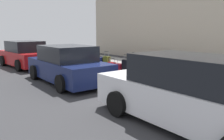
{
  "coord_description": "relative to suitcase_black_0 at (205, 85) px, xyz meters",
  "views": [
    {
      "loc": [
        -6.45,
        5.99,
        2.12
      ],
      "look_at": [
        0.32,
        0.54,
        0.61
      ],
      "focal_mm": 36.07,
      "sensor_mm": 36.0,
      "label": 1
    }
  ],
  "objects": [
    {
      "name": "ground_plane",
      "position": [
        2.85,
        0.72,
        -0.4
      ],
      "size": [
        40.0,
        40.0,
        0.0
      ],
      "primitive_type": "plane",
      "color": "#333335"
    },
    {
      "name": "sidewalk_curb",
      "position": [
        2.85,
        -1.78,
        -0.33
      ],
      "size": [
        18.0,
        5.0,
        0.14
      ],
      "primitive_type": "cube",
      "color": "gray",
      "rests_on": "ground_plane"
    },
    {
      "name": "suitcase_black_0",
      "position": [
        0.0,
        0.0,
        0.0
      ],
      "size": [
        0.44,
        0.29,
        0.84
      ],
      "color": "black",
      "rests_on": "sidewalk_curb"
    },
    {
      "name": "suitcase_maroon_1",
      "position": [
        0.55,
        0.11,
        0.1
      ],
      "size": [
        0.51,
        0.27,
        1.05
      ],
      "color": "maroon",
      "rests_on": "sidewalk_curb"
    },
    {
      "name": "suitcase_red_2",
      "position": [
        1.13,
        0.1,
        0.04
      ],
      "size": [
        0.49,
        0.23,
        0.89
      ],
      "color": "red",
      "rests_on": "sidewalk_curb"
    },
    {
      "name": "suitcase_olive_3",
      "position": [
        1.65,
        0.11,
        0.08
      ],
      "size": [
        0.38,
        0.2,
        0.96
      ],
      "color": "#59601E",
      "rests_on": "sidewalk_curb"
    },
    {
      "name": "suitcase_navy_4",
      "position": [
        2.14,
        0.1,
        0.09
      ],
      "size": [
        0.44,
        0.25,
        0.75
      ],
      "color": "navy",
      "rests_on": "sidewalk_curb"
    },
    {
      "name": "suitcase_silver_5",
      "position": [
        2.66,
        0.09,
        0.02
      ],
      "size": [
        0.43,
        0.26,
        0.77
      ],
      "color": "#9EA0A8",
      "rests_on": "sidewalk_curb"
    },
    {
      "name": "suitcase_teal_6",
      "position": [
        3.15,
        0.03,
        0.13
      ],
      "size": [
        0.39,
        0.21,
        1.1
      ],
      "color": "#0F606B",
      "rests_on": "sidewalk_curb"
    },
    {
      "name": "suitcase_black_7",
      "position": [
        3.64,
        0.03,
        0.11
      ],
      "size": [
        0.45,
        0.27,
        0.96
      ],
      "color": "black",
      "rests_on": "sidewalk_curb"
    },
    {
      "name": "suitcase_maroon_8",
      "position": [
        4.13,
        0.05,
        -0.0
      ],
      "size": [
        0.37,
        0.26,
        0.83
      ],
      "color": "maroon",
      "rests_on": "sidewalk_curb"
    },
    {
      "name": "suitcase_red_9",
      "position": [
        4.6,
        0.11,
        0.01
      ],
      "size": [
        0.42,
        0.21,
        0.73
      ],
      "color": "red",
      "rests_on": "sidewalk_curb"
    },
    {
      "name": "suitcase_olive_10",
      "position": [
        5.08,
        0.07,
        0.12
      ],
      "size": [
        0.37,
        0.22,
        1.01
      ],
      "color": "#59601E",
      "rests_on": "sidewalk_curb"
    },
    {
      "name": "suitcase_navy_11",
      "position": [
        5.52,
        0.12,
        0.08
      ],
      "size": [
        0.36,
        0.27,
        0.73
      ],
      "color": "navy",
      "rests_on": "sidewalk_curb"
    },
    {
      "name": "fire_hydrant",
      "position": [
        6.18,
        0.05,
        0.11
      ],
      "size": [
        0.39,
        0.21,
        0.71
      ],
      "color": "red",
      "rests_on": "sidewalk_curb"
    },
    {
      "name": "bollard_post",
      "position": [
        6.96,
        0.2,
        0.1
      ],
      "size": [
        0.14,
        0.14,
        0.72
      ],
      "primitive_type": "cylinder",
      "color": "brown",
      "rests_on": "sidewalk_curb"
    },
    {
      "name": "parked_car_white_0",
      "position": [
        -0.96,
        2.37,
        0.35
      ],
      "size": [
        4.78,
        2.03,
        1.6
      ],
      "color": "silver",
      "rests_on": "ground_plane"
    },
    {
      "name": "parked_car_navy_1",
      "position": [
        4.75,
        2.37,
        0.32
      ],
      "size": [
        4.46,
        2.17,
        1.53
      ],
      "color": "#141E4C",
      "rests_on": "ground_plane"
    },
    {
      "name": "parked_car_red_2",
      "position": [
        10.05,
        2.37,
        0.33
      ],
      "size": [
        4.34,
        2.2,
        1.54
      ],
      "color": "#AD1619",
      "rests_on": "ground_plane"
    }
  ]
}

